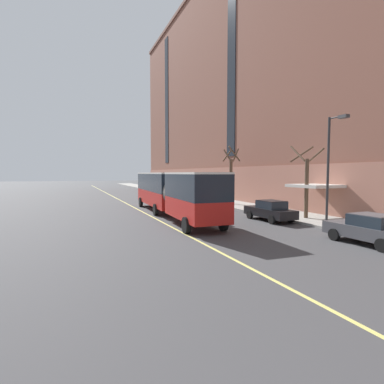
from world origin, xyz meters
name	(u,v)px	position (x,y,z in m)	size (l,w,h in m)	color
ground_plane	(196,221)	(0.00, 0.00, 0.00)	(260.00, 260.00, 0.00)	#424244
sidewalk	(266,210)	(8.62, 3.00, 0.07)	(4.64, 160.00, 0.15)	#9E9B93
apartment_facade	(361,28)	(16.93, 0.00, 17.22)	(15.20, 110.00, 34.47)	brown
city_bus	(171,191)	(-0.85, 3.45, 2.12)	(3.48, 18.48, 3.67)	red
parked_car_champagne_0	(172,192)	(5.24, 20.98, 0.78)	(2.08, 4.50, 1.56)	#BCAD89
parked_car_black_1	(270,210)	(5.22, -2.15, 0.78)	(1.91, 4.50, 1.56)	black
parked_car_silver_2	(152,189)	(5.05, 31.72, 0.78)	(1.99, 4.31, 1.56)	#B7B7BC
parked_car_red_5	(203,198)	(5.01, 9.74, 0.78)	(2.05, 4.70, 1.56)	#B21E19
parked_car_darkgray_6	(370,229)	(5.18, -10.35, 0.78)	(2.05, 4.29, 1.56)	#4C4C51
street_tree_mid_block	(306,181)	(8.16, -2.73, 3.01)	(2.25, 2.12, 5.62)	brown
street_tree_far_uptown	(231,175)	(8.14, 8.87, 3.36)	(1.58, 1.62, 6.47)	brown
street_lamp	(331,160)	(6.90, -6.21, 4.48)	(0.36, 1.48, 7.10)	#2D2D30
fire_hydrant	(269,210)	(6.80, -0.01, 0.49)	(0.42, 0.24, 0.72)	red
lane_centerline	(153,217)	(-2.55, 3.00, 0.00)	(0.16, 140.00, 0.01)	#E0D66B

